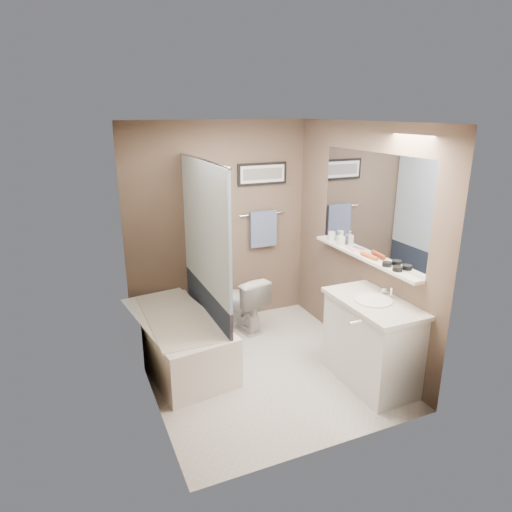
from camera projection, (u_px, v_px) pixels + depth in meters
name	position (u px, v px, depth m)	size (l,w,h in m)	color
ground	(262.00, 368.00, 4.63)	(2.50, 2.50, 0.00)	beige
ceiling	(263.00, 124.00, 3.90)	(2.20, 2.50, 0.04)	white
wall_back	(219.00, 226.00, 5.33)	(2.20, 0.04, 2.40)	brown
wall_front	(334.00, 304.00, 3.19)	(2.20, 0.04, 2.40)	brown
wall_left	(146.00, 271.00, 3.85)	(0.04, 2.50, 2.40)	brown
wall_right	(358.00, 243.00, 4.67)	(0.04, 2.50, 2.40)	brown
tile_surround	(136.00, 275.00, 4.34)	(0.02, 1.55, 2.00)	beige
curtain_rod	(202.00, 160.00, 4.29)	(0.02, 0.02, 1.55)	silver
curtain_upper	(205.00, 227.00, 4.48)	(0.03, 1.45, 1.28)	white
curtain_lower	(207.00, 303.00, 4.73)	(0.03, 1.45, 0.36)	#222D3F
mirror	(371.00, 205.00, 4.41)	(0.02, 1.60, 1.00)	silver
shelf	(363.00, 257.00, 4.55)	(0.12, 1.60, 0.03)	silver
towel_bar	(263.00, 214.00, 5.50)	(0.02, 0.02, 0.60)	silver
towel	(263.00, 229.00, 5.54)	(0.34, 0.05, 0.44)	#8092BA
art_frame	(262.00, 174.00, 5.37)	(0.62, 0.03, 0.26)	black
art_mat	(263.00, 174.00, 5.36)	(0.56, 0.00, 0.20)	white
art_image	(263.00, 174.00, 5.35)	(0.50, 0.00, 0.13)	#595959
door	(396.00, 318.00, 3.44)	(0.80, 0.02, 2.00)	silver
door_handle	(355.00, 322.00, 3.37)	(0.02, 0.02, 0.10)	silver
bathtub	(177.00, 340.00, 4.67)	(0.70, 1.50, 0.50)	white
tub_rim	(176.00, 318.00, 4.59)	(0.56, 1.36, 0.02)	silver
toilet	(243.00, 302.00, 5.39)	(0.37, 0.65, 0.66)	silver
vanity	(371.00, 344.00, 4.28)	(0.50, 0.90, 0.80)	silver
countertop	(374.00, 303.00, 4.15)	(0.54, 0.96, 0.04)	beige
sink_basin	(373.00, 300.00, 4.14)	(0.34, 0.34, 0.01)	white
faucet_spout	(391.00, 293.00, 4.20)	(0.02, 0.02, 0.10)	white
faucet_knob	(384.00, 291.00, 4.30)	(0.05, 0.05, 0.05)	silver
candle_bowl_near	(397.00, 269.00, 4.09)	(0.09, 0.09, 0.04)	black
candle_bowl_far	(387.00, 264.00, 4.22)	(0.09, 0.09, 0.04)	black
hair_brush_front	(369.00, 256.00, 4.45)	(0.04, 0.04, 0.22)	#CE481D
pink_comb	(350.00, 249.00, 4.74)	(0.03, 0.16, 0.01)	#CC7C9E
glass_jar	(332.00, 236.00, 5.04)	(0.08, 0.08, 0.10)	silver
soap_bottle	(341.00, 238.00, 4.88)	(0.07, 0.07, 0.15)	#999999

